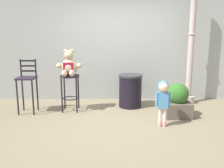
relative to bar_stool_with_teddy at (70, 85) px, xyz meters
name	(u,v)px	position (x,y,z in m)	size (l,w,h in m)	color
ground_plane	(117,122)	(1.01, -0.76, -0.58)	(24.00, 24.00, 0.00)	#7D6E56
building_wall	(115,27)	(1.01, 1.11, 1.29)	(7.65, 0.30, 3.73)	#9CA09D
bar_stool_with_teddy	(70,85)	(0.00, 0.00, 0.00)	(0.42, 0.42, 0.80)	#281D30
teddy_bear	(69,66)	(0.00, -0.03, 0.43)	(0.55, 0.49, 0.57)	tan
child_walking	(163,94)	(1.84, -0.98, 0.04)	(0.27, 0.22, 0.85)	#D79996
trash_bin	(130,91)	(1.35, 0.27, -0.19)	(0.55, 0.55, 0.76)	black
lamppost	(190,56)	(2.81, 0.59, 0.58)	(0.33, 0.33, 2.90)	#B29E9B
bar_chair_empty	(27,82)	(-0.89, -0.12, 0.10)	(0.38, 0.38, 1.15)	#281D30
planter_with_shrub	(177,101)	(2.27, -0.41, -0.26)	(0.53, 0.53, 0.70)	brown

